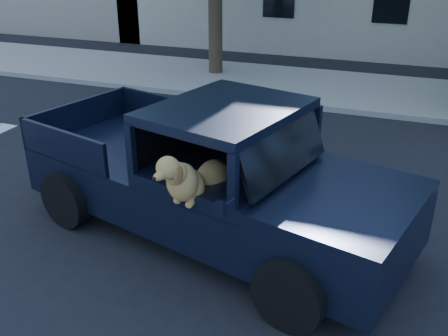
# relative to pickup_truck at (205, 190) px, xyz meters

# --- Properties ---
(ground) EXTENTS (120.00, 120.00, 0.00)m
(ground) POSITION_rel_pickup_truck_xyz_m (0.68, -0.75, -0.70)
(ground) COLOR black
(ground) RESTS_ON ground
(far_sidewalk) EXTENTS (60.00, 4.00, 0.15)m
(far_sidewalk) POSITION_rel_pickup_truck_xyz_m (0.68, 8.45, -0.63)
(far_sidewalk) COLOR gray
(far_sidewalk) RESTS_ON ground
(lane_stripes) EXTENTS (21.60, 0.14, 0.01)m
(lane_stripes) POSITION_rel_pickup_truck_xyz_m (2.68, 2.65, -0.70)
(lane_stripes) COLOR silver
(lane_stripes) RESTS_ON ground
(pickup_truck) EXTENTS (6.20, 3.72, 2.08)m
(pickup_truck) POSITION_rel_pickup_truck_xyz_m (0.00, 0.00, 0.00)
(pickup_truck) COLOR black
(pickup_truck) RESTS_ON ground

